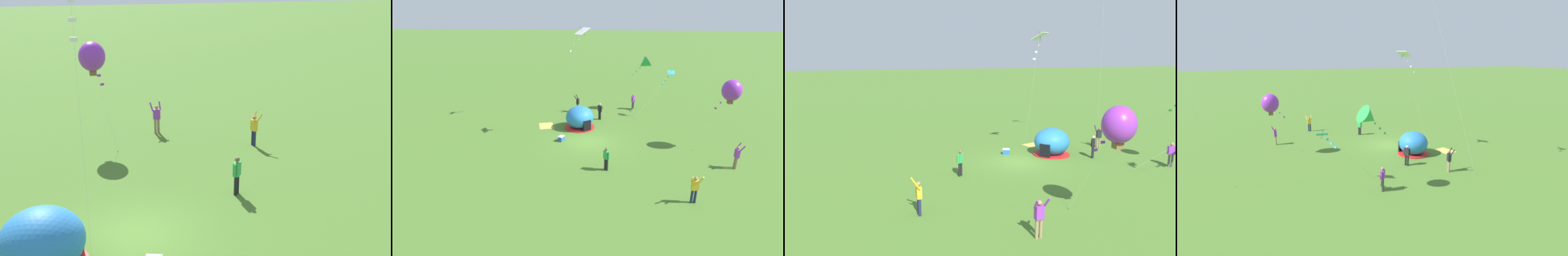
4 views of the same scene
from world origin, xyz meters
The scene contains 14 objects.
ground_plane centered at (0.00, 0.00, 0.00)m, with size 300.00×300.00×0.00m, color #477028.
popup_tent centered at (-3.18, -1.14, 1.00)m, with size 2.81×2.81×2.10m.
picnic_blanket centered at (-3.27, -4.44, 0.01)m, with size 1.70×1.30×0.01m, color gold.
cooler_box centered at (0.11, -2.29, 0.22)m, with size 0.63×0.54×0.44m.
person_center_field centered at (-9.66, 4.05, 0.96)m, with size 0.50×0.41×1.72m.
person_far_back centered at (-5.72, 0.58, 0.96)m, with size 0.45×0.44×1.72m.
person_flying_kite centered at (8.14, 7.06, 1.00)m, with size 0.51×0.68×1.89m.
person_arms_raised centered at (-7.93, -2.00, 1.00)m, with size 0.68×0.54×1.89m.
person_near_tent centered at (4.79, 1.81, 0.96)m, with size 0.45×0.44×1.72m.
person_strolling centered at (3.56, 10.89, 1.00)m, with size 0.68×0.51×1.89m.
kite_green centered at (-9.65, 4.99, 5.12)m, with size 1.85×6.04×5.91m.
kite_cyan centered at (-9.43, 7.71, 3.99)m, with size 3.59×4.20×4.54m.
kite_purple centered at (0.03, 11.03, 4.80)m, with size 1.51×3.25×5.63m.
kite_white centered at (-1.69, -0.77, 8.68)m, with size 1.36×3.49×9.32m.
Camera 4 is at (-27.47, 10.25, 9.05)m, focal length 28.00 mm.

